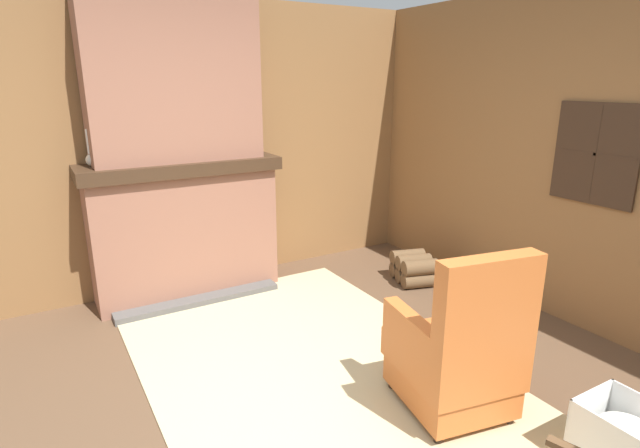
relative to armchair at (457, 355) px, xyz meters
The scene contains 11 objects.
ground_plane 0.96m from the armchair, 106.54° to the right, with size 14.00×14.00×0.00m, color brown.
wood_panel_wall_left 3.05m from the armchair, 162.94° to the right, with size 0.06×5.58×2.62m.
wood_panel_wall_back 1.93m from the armchair, 98.65° to the left, with size 5.58×0.09×2.62m.
fireplace_hearth 2.66m from the armchair, 161.23° to the right, with size 0.66×1.70×1.24m.
chimney_breast 3.07m from the armchair, 161.32° to the right, with size 0.40×1.41×1.37m.
area_rug 0.79m from the armchair, 132.88° to the right, with size 3.81×2.09×0.01m.
armchair is the anchor object (origin of this frame).
firewood_stack 2.01m from the armchair, 146.09° to the left, with size 0.53×0.45×0.28m.
laundry_basket 0.91m from the armchair, 25.95° to the left, with size 0.44×0.37×0.36m.
oil_lamp_vase 3.14m from the armchair, 149.04° to the right, with size 0.10×0.10×0.30m.
storage_case 2.74m from the armchair, behind, with size 0.17×0.27×0.13m.
Camera 1 is at (2.06, -1.13, 1.91)m, focal length 28.00 mm.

